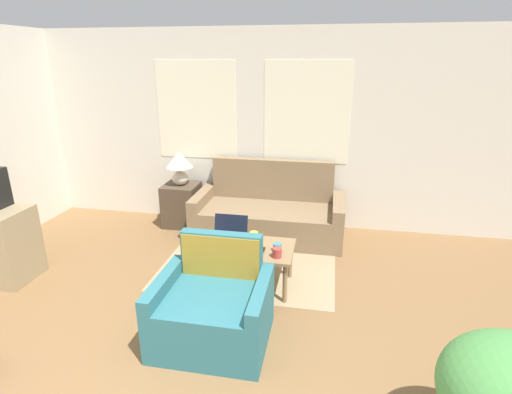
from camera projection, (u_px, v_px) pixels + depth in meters
The scene contains 12 objects.
wall_back at pixel (257, 130), 5.34m from camera, with size 6.92×0.06×2.60m.
rug at pixel (253, 257), 4.70m from camera, with size 1.91×1.87×0.01m.
couch at pixel (269, 215), 5.24m from camera, with size 1.91×0.85×0.95m.
armchair at pixel (214, 309), 3.27m from camera, with size 0.90×0.76×0.83m.
side_table at pixel (182, 205), 5.54m from camera, with size 0.46×0.46×0.58m.
table_lamp at pixel (179, 164), 5.35m from camera, with size 0.35×0.35×0.46m.
coffee_table at pixel (241, 250), 4.01m from camera, with size 1.06×0.57×0.43m.
laptop at pixel (229, 238), 4.03m from camera, with size 0.35×0.32×0.27m.
cup_navy at pixel (277, 247), 3.89m from camera, with size 0.08×0.08×0.07m.
cup_yellow at pixel (277, 253), 3.76m from camera, with size 0.09×0.09×0.09m.
cup_white at pixel (254, 237), 4.08m from camera, with size 0.09×0.09×0.10m.
tv_remote at pixel (262, 251), 3.87m from camera, with size 0.05×0.15×0.02m.
Camera 1 is at (0.98, -1.19, 2.21)m, focal length 28.00 mm.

